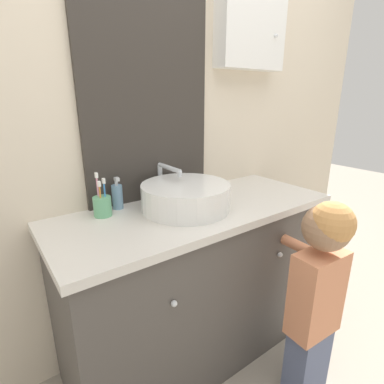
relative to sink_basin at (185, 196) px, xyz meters
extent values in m
cube|color=beige|center=(0.06, 0.28, 0.38)|extent=(3.20, 0.06, 2.50)
cube|color=#332D28|center=(-0.04, 0.24, 0.42)|extent=(0.65, 0.02, 1.13)
cube|color=#B2C1CC|center=(-0.04, 0.23, 0.42)|extent=(0.59, 0.01, 1.07)
sphere|color=silver|center=(0.70, 0.14, 0.74)|extent=(0.02, 0.02, 0.02)
cube|color=#4C4742|center=(0.06, -0.02, -0.49)|extent=(1.29, 0.49, 0.78)
cube|color=beige|center=(0.06, -0.02, -0.08)|extent=(1.33, 0.53, 0.03)
sphere|color=silver|center=(-0.25, -0.28, -0.29)|extent=(0.02, 0.02, 0.02)
sphere|color=silver|center=(0.36, -0.28, -0.29)|extent=(0.02, 0.02, 0.02)
cylinder|color=white|center=(0.00, 0.00, 0.00)|extent=(0.40, 0.40, 0.12)
cylinder|color=silver|center=(0.00, 0.00, 0.05)|extent=(0.33, 0.33, 0.01)
cylinder|color=silver|center=(0.00, 0.22, 0.02)|extent=(0.02, 0.02, 0.17)
cylinder|color=silver|center=(0.00, 0.13, 0.10)|extent=(0.02, 0.18, 0.02)
cylinder|color=silver|center=(0.00, 0.04, 0.09)|extent=(0.02, 0.02, 0.02)
sphere|color=white|center=(0.11, 0.22, -0.02)|extent=(0.05, 0.05, 0.05)
cylinder|color=#66B27F|center=(-0.33, 0.14, -0.02)|extent=(0.08, 0.08, 0.08)
cylinder|color=#3884DB|center=(-0.32, 0.13, 0.03)|extent=(0.01, 0.01, 0.15)
cube|color=white|center=(-0.32, 0.13, 0.09)|extent=(0.01, 0.02, 0.02)
cylinder|color=pink|center=(-0.34, 0.16, 0.04)|extent=(0.01, 0.01, 0.17)
cube|color=white|center=(-0.34, 0.16, 0.11)|extent=(0.01, 0.02, 0.02)
cylinder|color=orange|center=(-0.34, 0.13, 0.02)|extent=(0.01, 0.01, 0.14)
cube|color=white|center=(-0.34, 0.13, 0.08)|extent=(0.01, 0.02, 0.02)
cylinder|color=#6B93B2|center=(-0.25, 0.18, -0.01)|extent=(0.05, 0.05, 0.11)
cylinder|color=silver|center=(-0.25, 0.18, 0.06)|extent=(0.01, 0.01, 0.02)
cube|color=silver|center=(-0.25, 0.17, 0.08)|extent=(0.02, 0.03, 0.02)
cube|color=slate|center=(0.29, -0.51, -0.70)|extent=(0.18, 0.12, 0.35)
cube|color=tan|center=(0.29, -0.51, -0.34)|extent=(0.23, 0.14, 0.37)
sphere|color=#997051|center=(0.29, -0.51, -0.05)|extent=(0.18, 0.18, 0.18)
sphere|color=tan|center=(0.29, -0.53, -0.02)|extent=(0.17, 0.17, 0.17)
cylinder|color=tan|center=(0.38, -0.32, -0.22)|extent=(0.07, 0.28, 0.05)
cylinder|color=#E5CC4C|center=(0.39, -0.18, -0.18)|extent=(0.01, 0.05, 0.12)
camera|label=1|loc=(-0.73, -1.05, 0.43)|focal=28.00mm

